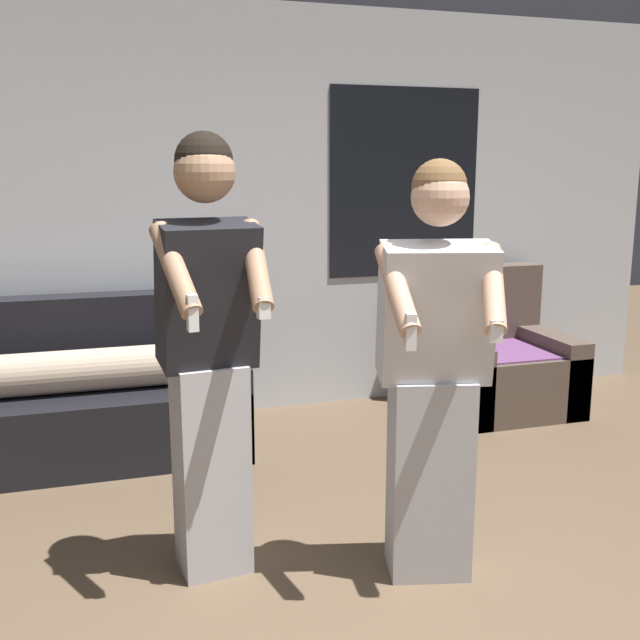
# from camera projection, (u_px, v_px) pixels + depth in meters

# --- Properties ---
(wall_back) EXTENTS (6.35, 0.07, 2.70)m
(wall_back) POSITION_uv_depth(u_px,v_px,m) (237.00, 214.00, 4.97)
(wall_back) COLOR silver
(wall_back) RESTS_ON ground_plane
(couch) EXTENTS (1.91, 0.93, 0.89)m
(couch) POSITION_uv_depth(u_px,v_px,m) (76.00, 401.00, 4.40)
(couch) COLOR black
(couch) RESTS_ON ground_plane
(armchair) EXTENTS (0.90, 0.84, 0.97)m
(armchair) POSITION_uv_depth(u_px,v_px,m) (496.00, 364.00, 5.23)
(armchair) COLOR brown
(armchair) RESTS_ON ground_plane
(person_left) EXTENTS (0.44, 0.51, 1.79)m
(person_left) POSITION_uv_depth(u_px,v_px,m) (209.00, 352.00, 2.96)
(person_left) COLOR #B2B2B7
(person_left) RESTS_ON ground_plane
(person_right) EXTENTS (0.50, 0.56, 1.69)m
(person_right) POSITION_uv_depth(u_px,v_px,m) (434.00, 373.00, 2.96)
(person_right) COLOR #B2B2B7
(person_right) RESTS_ON ground_plane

